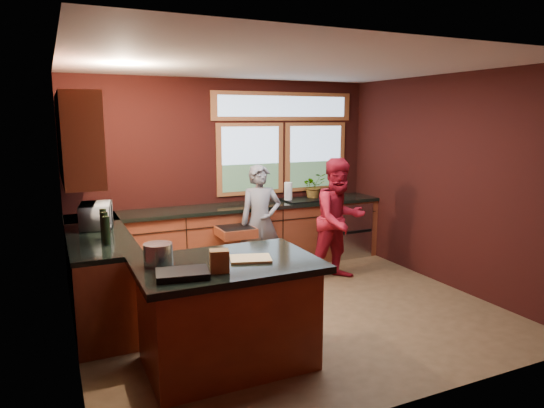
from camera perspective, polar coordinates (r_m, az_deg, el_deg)
floor at (r=5.64m, az=2.06°, el=-12.36°), size 4.50×4.50×0.00m
room_shell at (r=5.28m, az=-5.24°, el=6.21°), size 4.52×4.02×2.71m
back_counter at (r=7.04m, az=-2.72°, el=-3.77°), size 4.50×0.64×0.93m
left_counter at (r=5.76m, az=-19.73°, el=-7.54°), size 0.64×2.30×0.93m
island at (r=4.35m, az=-5.24°, el=-12.59°), size 1.55×1.05×0.95m
person_grey at (r=6.53m, az=-1.36°, el=-2.11°), size 0.62×0.46×1.54m
person_red at (r=6.50m, az=7.91°, el=-1.84°), size 0.83×0.67×1.64m
microwave at (r=5.80m, az=-19.97°, el=-1.30°), size 0.41×0.54×0.27m
potted_plant at (r=7.43m, az=4.92°, el=2.14°), size 0.35×0.31×0.39m
paper_towel at (r=7.18m, az=1.92°, el=1.44°), size 0.12×0.12×0.28m
cutting_board at (r=4.22m, az=-2.54°, el=-6.45°), size 0.41×0.34×0.02m
stock_pot at (r=4.17m, az=-13.23°, el=-5.75°), size 0.24×0.24×0.18m
paper_bag at (r=3.90m, az=-6.22°, el=-6.67°), size 0.17×0.15×0.18m
black_tray at (r=3.84m, az=-10.49°, el=-8.08°), size 0.44×0.35×0.05m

